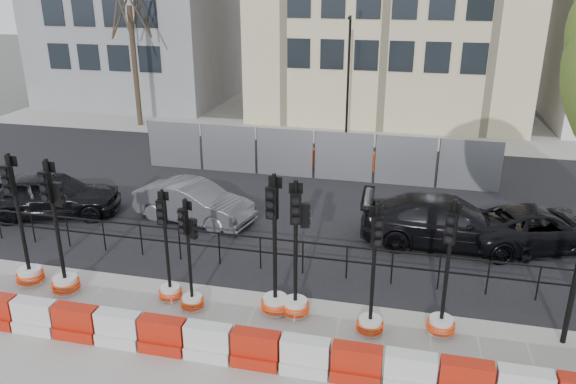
% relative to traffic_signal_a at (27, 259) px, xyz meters
% --- Properties ---
extents(ground, '(120.00, 120.00, 0.00)m').
position_rel_traffic_signal_a_xyz_m(ground, '(5.74, 0.98, -0.75)').
color(ground, '#51514C').
rests_on(ground, ground).
extents(sidewalk_near, '(40.00, 6.00, 0.02)m').
position_rel_traffic_signal_a_xyz_m(sidewalk_near, '(5.74, -2.02, -0.74)').
color(sidewalk_near, gray).
rests_on(sidewalk_near, ground).
extents(road, '(40.00, 14.00, 0.03)m').
position_rel_traffic_signal_a_xyz_m(road, '(5.74, 7.98, -0.74)').
color(road, black).
rests_on(road, ground).
extents(sidewalk_far, '(40.00, 4.00, 0.02)m').
position_rel_traffic_signal_a_xyz_m(sidewalk_far, '(5.74, 16.98, -0.74)').
color(sidewalk_far, gray).
rests_on(sidewalk_far, ground).
extents(kerb_railing, '(18.00, 0.04, 1.00)m').
position_rel_traffic_signal_a_xyz_m(kerb_railing, '(5.74, 2.18, -0.06)').
color(kerb_railing, black).
rests_on(kerb_railing, ground).
extents(heras_fencing, '(14.33, 1.72, 2.00)m').
position_rel_traffic_signal_a_xyz_m(heras_fencing, '(5.25, 10.69, -0.04)').
color(heras_fencing, '#909298').
rests_on(heras_fencing, ground).
extents(lamp_post_far, '(0.12, 0.56, 6.00)m').
position_rel_traffic_signal_a_xyz_m(lamp_post_far, '(6.24, 15.96, 2.47)').
color(lamp_post_far, black).
rests_on(lamp_post_far, ground).
extents(barrier_row, '(15.70, 0.50, 0.80)m').
position_rel_traffic_signal_a_xyz_m(barrier_row, '(5.74, -1.82, -0.39)').
color(barrier_row, red).
rests_on(barrier_row, ground).
extents(traffic_signal_a, '(0.72, 0.72, 3.64)m').
position_rel_traffic_signal_a_xyz_m(traffic_signal_a, '(0.00, 0.00, 0.00)').
color(traffic_signal_a, silver).
rests_on(traffic_signal_a, ground).
extents(traffic_signal_b, '(0.72, 0.72, 3.63)m').
position_rel_traffic_signal_a_xyz_m(traffic_signal_b, '(1.20, -0.18, 0.11)').
color(traffic_signal_b, silver).
rests_on(traffic_signal_b, ground).
extents(traffic_signal_c, '(0.59, 0.59, 2.98)m').
position_rel_traffic_signal_a_xyz_m(traffic_signal_c, '(3.95, 0.14, -0.14)').
color(traffic_signal_c, silver).
rests_on(traffic_signal_c, ground).
extents(traffic_signal_d, '(0.58, 0.58, 2.92)m').
position_rel_traffic_signal_a_xyz_m(traffic_signal_d, '(4.67, -0.15, -0.05)').
color(traffic_signal_d, silver).
rests_on(traffic_signal_d, ground).
extents(traffic_signal_e, '(0.70, 0.70, 3.57)m').
position_rel_traffic_signal_a_xyz_m(traffic_signal_e, '(6.68, 0.17, -0.01)').
color(traffic_signal_e, silver).
rests_on(traffic_signal_e, ground).
extents(traffic_signal_f, '(0.68, 0.68, 3.46)m').
position_rel_traffic_signal_a_xyz_m(traffic_signal_f, '(7.19, 0.17, 0.07)').
color(traffic_signal_f, silver).
rests_on(traffic_signal_f, ground).
extents(traffic_signal_g, '(0.63, 0.63, 3.20)m').
position_rel_traffic_signal_a_xyz_m(traffic_signal_g, '(9.01, -0.16, -0.09)').
color(traffic_signal_g, silver).
rests_on(traffic_signal_g, ground).
extents(traffic_signal_h, '(0.65, 0.65, 3.30)m').
position_rel_traffic_signal_a_xyz_m(traffic_signal_h, '(10.57, 0.21, -0.07)').
color(traffic_signal_h, silver).
rests_on(traffic_signal_h, ground).
extents(car_a, '(4.46, 5.58, 1.54)m').
position_rel_traffic_signal_a_xyz_m(car_a, '(-2.20, 4.22, 0.02)').
color(car_a, black).
rests_on(car_a, ground).
extents(car_b, '(3.10, 4.66, 1.34)m').
position_rel_traffic_signal_a_xyz_m(car_b, '(2.69, 4.88, -0.08)').
color(car_b, '#4E4E53').
rests_on(car_b, ground).
extents(car_c, '(2.50, 5.31, 1.49)m').
position_rel_traffic_signal_a_xyz_m(car_c, '(10.78, 5.00, -0.00)').
color(car_c, black).
rests_on(car_c, ground).
extents(car_d, '(5.16, 5.95, 1.26)m').
position_rel_traffic_signal_a_xyz_m(car_d, '(13.42, 5.46, -0.12)').
color(car_d, black).
rests_on(car_d, ground).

